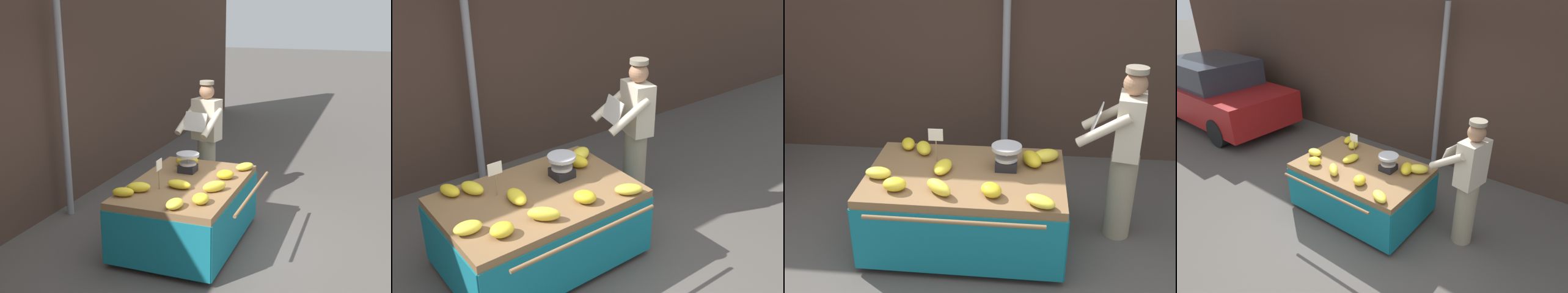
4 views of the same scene
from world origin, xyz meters
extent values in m
plane|color=#514C47|center=(0.00, 0.00, 0.00)|extent=(60.00, 60.00, 0.00)
cylinder|color=gray|center=(0.21, 2.44, 1.42)|extent=(0.09, 0.09, 2.84)
cube|color=olive|center=(-0.05, 0.65, 0.71)|extent=(1.81, 1.20, 0.08)
cylinder|color=black|center=(-0.87, 0.65, 0.35)|extent=(0.05, 0.71, 0.71)
cylinder|color=#B7B7BC|center=(-0.90, 0.65, 0.35)|extent=(0.01, 0.13, 0.13)
cylinder|color=black|center=(0.78, 0.65, 0.35)|extent=(0.05, 0.71, 0.71)
cylinder|color=#B7B7BC|center=(0.81, 0.65, 0.35)|extent=(0.01, 0.13, 0.13)
cylinder|color=#4C4742|center=(-0.05, 1.17, 0.33)|extent=(0.05, 0.05, 0.67)
cube|color=#147284|center=(-0.05, 0.06, 0.37)|extent=(1.81, 0.02, 0.60)
cube|color=#147284|center=(-0.05, 1.25, 0.37)|extent=(1.81, 0.02, 0.60)
cube|color=#147284|center=(-0.95, 0.65, 0.37)|extent=(0.02, 1.20, 0.60)
cube|color=#147284|center=(0.86, 0.65, 0.37)|extent=(0.02, 1.20, 0.60)
cylinder|color=olive|center=(-0.05, -0.12, 0.73)|extent=(1.45, 0.04, 0.04)
cube|color=black|center=(0.32, 0.78, 0.79)|extent=(0.20, 0.20, 0.09)
cylinder|color=#B7B7BC|center=(0.32, 0.78, 0.89)|extent=(0.02, 0.02, 0.11)
cylinder|color=#B7B7BC|center=(0.32, 0.78, 0.96)|extent=(0.28, 0.28, 0.03)
cylinder|color=#B7B7BC|center=(0.32, 0.78, 0.86)|extent=(0.21, 0.21, 0.03)
cylinder|color=#997A51|center=(-0.35, 0.86, 0.86)|extent=(0.01, 0.01, 0.22)
cube|color=white|center=(-0.35, 0.86, 1.03)|extent=(0.14, 0.01, 0.12)
ellipsoid|color=yellow|center=(-0.81, 0.49, 0.80)|extent=(0.26, 0.18, 0.10)
ellipsoid|color=yellow|center=(-0.61, 0.28, 0.80)|extent=(0.21, 0.17, 0.11)
ellipsoid|color=gold|center=(0.56, 0.88, 0.81)|extent=(0.25, 0.32, 0.12)
ellipsoid|color=yellow|center=(0.63, 0.15, 0.79)|extent=(0.30, 0.26, 0.09)
ellipsoid|color=gold|center=(-0.69, 1.13, 0.80)|extent=(0.19, 0.26, 0.10)
ellipsoid|color=gold|center=(0.22, 0.28, 0.80)|extent=(0.25, 0.26, 0.11)
ellipsoid|color=yellow|center=(0.69, 0.97, 0.81)|extent=(0.32, 0.27, 0.12)
ellipsoid|color=yellow|center=(-0.51, 1.03, 0.80)|extent=(0.22, 0.29, 0.11)
ellipsoid|color=yellow|center=(-0.22, 0.26, 0.81)|extent=(0.29, 0.28, 0.12)
ellipsoid|color=yellow|center=(-0.26, 0.66, 0.79)|extent=(0.19, 0.30, 0.09)
cylinder|color=gray|center=(1.42, 0.92, 0.44)|extent=(0.26, 0.26, 0.88)
cube|color=beige|center=(1.42, 0.92, 1.17)|extent=(0.31, 0.42, 0.58)
sphere|color=#9E7051|center=(1.42, 0.92, 1.56)|extent=(0.21, 0.21, 0.21)
cylinder|color=gray|center=(1.42, 0.92, 1.69)|extent=(0.20, 0.20, 0.05)
cylinder|color=beige|center=(1.17, 0.76, 1.18)|extent=(0.49, 0.19, 0.37)
cylinder|color=beige|center=(1.26, 1.17, 1.18)|extent=(0.49, 0.19, 0.37)
cube|color=silver|center=(1.13, 0.99, 1.19)|extent=(0.16, 0.35, 0.25)
camera|label=1|loc=(-5.16, -1.34, 2.68)|focal=46.41mm
camera|label=2|loc=(-2.03, -2.72, 3.14)|focal=45.05mm
camera|label=3|loc=(0.49, -3.24, 2.85)|focal=44.51mm
camera|label=4|loc=(2.54, -2.53, 3.10)|focal=30.47mm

